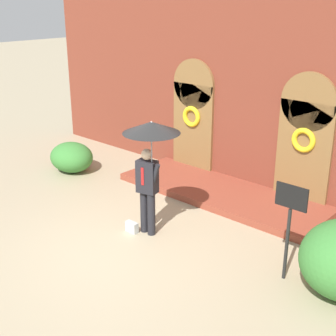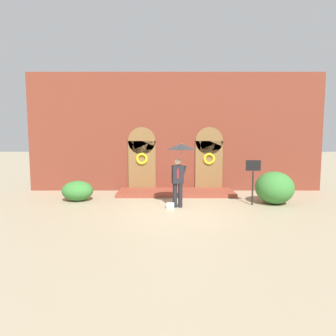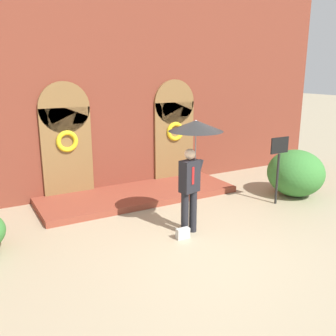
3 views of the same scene
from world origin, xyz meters
name	(u,v)px [view 2 (image 2 of 3)]	position (x,y,z in m)	size (l,w,h in m)	color
ground_plane	(177,211)	(0.00, 0.00, 0.00)	(80.00, 80.00, 0.00)	tan
building_facade	(175,135)	(0.00, 4.15, 2.68)	(14.00, 2.30, 5.60)	brown
person_with_umbrella	(180,156)	(0.10, 0.53, 1.91)	(1.10, 1.10, 2.36)	black
handbag	(170,206)	(-0.27, 0.33, 0.11)	(0.28, 0.12, 0.22)	#B7B7B2
sign_post	(252,175)	(2.87, 0.92, 1.16)	(0.56, 0.06, 1.72)	black
shrub_left	(77,191)	(-4.04, 1.69, 0.41)	(1.26, 1.09, 0.81)	#387A33
shrub_right	(273,188)	(3.79, 1.16, 0.63)	(1.46, 1.54, 1.25)	#387A33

